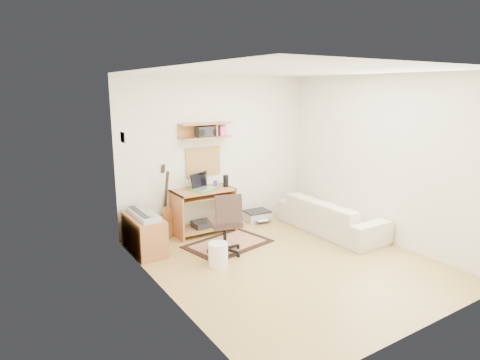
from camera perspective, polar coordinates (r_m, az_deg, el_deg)
floor at (r=5.90m, az=6.85°, el=-11.30°), size 3.60×4.00×0.01m
ceiling at (r=5.40m, az=7.60°, el=14.90°), size 3.60×4.00×0.01m
back_wall at (r=7.14m, az=-3.11°, el=3.91°), size 3.60×0.01×2.60m
left_wall at (r=4.59m, az=-10.43°, el=-1.20°), size 0.01×4.00×2.60m
right_wall at (r=6.79m, az=19.05°, el=2.78°), size 0.01×4.00×2.60m
wall_shelf at (r=6.83m, az=-4.82°, el=6.87°), size 0.90×0.25×0.26m
cork_board at (r=7.00m, az=-5.14°, el=2.62°), size 0.64×0.03×0.49m
wall_photo at (r=5.93m, az=-15.98°, el=5.74°), size 0.02×0.20×0.15m
desk at (r=6.90m, az=-5.15°, el=-4.33°), size 1.00×0.55×0.75m
laptop at (r=6.75m, az=-5.04°, el=-0.23°), size 0.44×0.44×0.26m
speaker at (r=6.92m, az=-2.00°, el=-0.13°), size 0.09×0.09×0.20m
desk_lamp at (r=6.95m, az=-4.69°, el=0.24°), size 0.10×0.10×0.29m
pencil_cup at (r=7.01m, az=-3.45°, el=-0.46°), size 0.07×0.07×0.09m
boombox at (r=6.84m, az=-4.68°, el=6.71°), size 0.36×0.16×0.18m
rug at (r=6.47m, az=-1.68°, el=-8.88°), size 1.40×1.08×0.02m
task_chair at (r=5.98m, az=-2.14°, el=-5.97°), size 0.58×0.58×0.95m
cabinet at (r=6.28m, az=-13.24°, el=-7.32°), size 0.40×0.90×0.55m
music_keyboard at (r=6.18m, az=-13.39°, el=-4.61°), size 0.26×0.83×0.07m
guitar at (r=6.72m, az=-10.09°, el=-2.96°), size 0.36×0.28×1.19m
waste_basket at (r=5.71m, az=-3.07°, el=-10.27°), size 0.28×0.28×0.32m
printer at (r=7.58m, az=2.39°, el=-5.00°), size 0.49×0.40×0.17m
sofa at (r=7.06m, az=12.61°, el=-4.14°), size 0.57×1.94×0.76m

